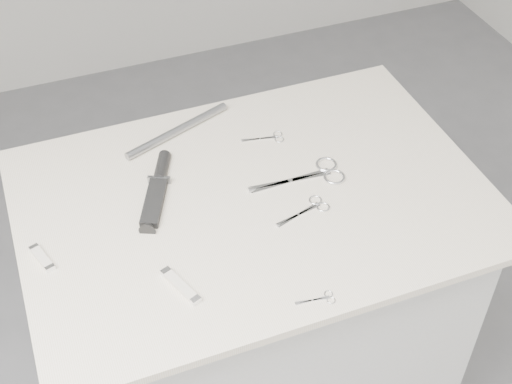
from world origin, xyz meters
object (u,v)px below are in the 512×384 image
object	(u,v)px
pocket_knife_a	(180,286)
sheathed_knife	(158,186)
embroidery_scissors_a	(310,208)
embroidery_scissors_b	(270,138)
plinth	(254,327)
tiny_scissors	(320,299)
metal_rail	(178,130)
large_shears	(316,174)
pocket_knife_b	(42,258)

from	to	relation	value
pocket_knife_a	sheathed_knife	bearing A→B (deg)	-27.49
embroidery_scissors_a	embroidery_scissors_b	xyz separation A→B (m)	(0.01, 0.25, -0.00)
plinth	embroidery_scissors_a	size ratio (longest dim) A/B	7.05
sheathed_knife	pocket_knife_a	world-z (taller)	sheathed_knife
embroidery_scissors_a	tiny_scissors	distance (m)	0.24
plinth	embroidery_scissors_a	xyz separation A→B (m)	(0.10, -0.08, 0.47)
plinth	embroidery_scissors_b	xyz separation A→B (m)	(0.10, 0.17, 0.47)
embroidery_scissors_a	tiny_scissors	bearing A→B (deg)	-124.63
metal_rail	tiny_scissors	bearing A→B (deg)	-79.27
plinth	pocket_knife_a	distance (m)	0.56
pocket_knife_a	plinth	bearing A→B (deg)	-70.64
embroidery_scissors_a	metal_rail	xyz separation A→B (m)	(-0.19, 0.34, 0.01)
embroidery_scissors_b	metal_rail	distance (m)	0.22
embroidery_scissors_b	sheathed_knife	size ratio (longest dim) A/B	0.46
embroidery_scissors_a	sheathed_knife	size ratio (longest dim) A/B	0.58
large_shears	embroidery_scissors_a	size ratio (longest dim) A/B	1.68
embroidery_scissors_a	pocket_knife_a	world-z (taller)	pocket_knife_a
tiny_scissors	large_shears	bearing A→B (deg)	74.24
pocket_knife_b	metal_rail	size ratio (longest dim) A/B	0.27
large_shears	metal_rail	bearing A→B (deg)	135.70
large_shears	embroidery_scissors_b	size ratio (longest dim) A/B	2.15
plinth	sheathed_knife	world-z (taller)	sheathed_knife
pocket_knife_a	pocket_knife_b	distance (m)	0.29
plinth	tiny_scissors	world-z (taller)	tiny_scissors
plinth	tiny_scissors	bearing A→B (deg)	-87.06
embroidery_scissors_a	metal_rail	distance (m)	0.39
sheathed_knife	embroidery_scissors_b	bearing A→B (deg)	-51.43
embroidery_scissors_b	tiny_scissors	distance (m)	0.48
pocket_knife_a	large_shears	bearing A→B (deg)	-82.74
large_shears	pocket_knife_a	world-z (taller)	pocket_knife_a
tiny_scissors	metal_rail	bearing A→B (deg)	108.15
embroidery_scissors_b	tiny_scissors	bearing A→B (deg)	-89.36
plinth	tiny_scissors	xyz separation A→B (m)	(0.02, -0.31, 0.47)
embroidery_scissors_b	pocket_knife_a	xyz separation A→B (m)	(-0.32, -0.36, 0.00)
large_shears	pocket_knife_a	bearing A→B (deg)	-150.33
large_shears	sheathed_knife	distance (m)	0.35
embroidery_scissors_a	embroidery_scissors_b	size ratio (longest dim) A/B	1.27
large_shears	pocket_knife_a	size ratio (longest dim) A/B	2.04
sheathed_knife	pocket_knife_a	bearing A→B (deg)	-162.37
embroidery_scissors_b	plinth	bearing A→B (deg)	-110.20
pocket_knife_a	pocket_knife_b	xyz separation A→B (m)	(-0.23, 0.16, -0.00)
plinth	pocket_knife_b	world-z (taller)	pocket_knife_b
embroidery_scissors_b	pocket_knife_a	distance (m)	0.48
tiny_scissors	plinth	bearing A→B (deg)	100.36
pocket_knife_b	tiny_scissors	bearing A→B (deg)	-139.38
large_shears	pocket_knife_b	world-z (taller)	pocket_knife_b
large_shears	pocket_knife_b	xyz separation A→B (m)	(-0.60, -0.03, 0.00)
plinth	sheathed_knife	bearing A→B (deg)	152.68
plinth	embroidery_scissors_a	bearing A→B (deg)	-39.41
tiny_scissors	pocket_knife_a	distance (m)	0.26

